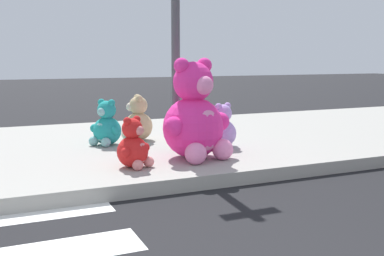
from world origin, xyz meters
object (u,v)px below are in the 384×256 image
object	(u,v)px
plush_pink_large	(195,119)
plush_tan	(137,122)
sign_pole	(176,16)
plush_lavender	(222,129)
plush_red	(134,147)
plush_teal	(106,127)
plush_white	(193,125)

from	to	relation	value
plush_pink_large	plush_tan	distance (m)	1.49
sign_pole	plush_lavender	size ratio (longest dim) A/B	5.40
plush_pink_large	plush_red	size ratio (longest dim) A/B	2.11
plush_red	plush_teal	xyz separation A→B (m)	(0.04, 1.43, 0.03)
plush_pink_large	plush_teal	world-z (taller)	plush_pink_large
sign_pole	plush_pink_large	distance (m)	1.36
plush_red	plush_lavender	bearing A→B (deg)	25.62
plush_lavender	plush_red	bearing A→B (deg)	-154.38
plush_teal	plush_lavender	bearing A→B (deg)	-28.18
plush_teal	plush_tan	bearing A→B (deg)	20.82
sign_pole	plush_tan	world-z (taller)	sign_pole
plush_pink_large	plush_tan	size ratio (longest dim) A/B	1.79
sign_pole	plush_red	world-z (taller)	sign_pole
plush_lavender	plush_white	world-z (taller)	plush_white
sign_pole	plush_white	bearing A→B (deg)	46.06
plush_pink_large	plush_lavender	xyz separation A→B (m)	(0.63, 0.52, -0.24)
plush_red	plush_tan	xyz separation A→B (m)	(0.54, 1.62, 0.04)
plush_pink_large	plush_lavender	size ratio (longest dim) A/B	2.00
plush_tan	plush_teal	xyz separation A→B (m)	(-0.50, -0.19, -0.01)
sign_pole	plush_tan	distance (m)	1.70
plush_teal	sign_pole	bearing A→B (deg)	-41.93
plush_tan	plush_white	xyz separation A→B (m)	(0.69, -0.42, -0.02)
plush_red	plush_white	xyz separation A→B (m)	(1.23, 1.20, 0.02)
plush_lavender	plush_teal	size ratio (longest dim) A/B	0.94
plush_pink_large	plush_teal	distance (m)	1.49
sign_pole	plush_lavender	distance (m)	1.59
plush_pink_large	plush_white	xyz separation A→B (m)	(0.43, 1.03, -0.23)
plush_tan	plush_teal	world-z (taller)	plush_tan
plush_pink_large	plush_lavender	bearing A→B (deg)	39.60
plush_tan	sign_pole	bearing A→B (deg)	-73.40
plush_white	plush_teal	xyz separation A→B (m)	(-1.19, 0.23, 0.01)
sign_pole	plush_tan	size ratio (longest dim) A/B	4.84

